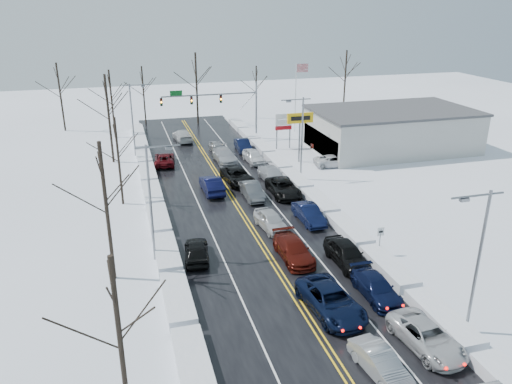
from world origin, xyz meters
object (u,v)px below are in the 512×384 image
object	(u,v)px
oncoming_car_0	(212,192)
flagpole	(297,92)
traffic_signal_mast	(221,102)
tires_plus_sign	(300,121)
dealership_building	(391,129)

from	to	relation	value
oncoming_car_0	flagpole	bearing A→B (deg)	-129.68
traffic_signal_mast	flagpole	world-z (taller)	flagpole
tires_plus_sign	oncoming_car_0	world-z (taller)	tires_plus_sign
tires_plus_sign	oncoming_car_0	xyz separation A→B (m)	(-12.15, -7.31, -4.99)
tires_plus_sign	flagpole	size ratio (longest dim) A/B	0.60
dealership_building	oncoming_car_0	xyz separation A→B (m)	(-25.62, -9.32, -2.66)
dealership_building	oncoming_car_0	bearing A→B (deg)	-160.01
tires_plus_sign	dealership_building	world-z (taller)	tires_plus_sign
tires_plus_sign	dealership_building	bearing A→B (deg)	8.47
traffic_signal_mast	dealership_building	size ratio (longest dim) A/B	0.65
traffic_signal_mast	oncoming_car_0	bearing A→B (deg)	-104.77
traffic_signal_mast	tires_plus_sign	world-z (taller)	traffic_signal_mast
flagpole	tires_plus_sign	bearing A→B (deg)	-108.44
flagpole	oncoming_car_0	bearing A→B (deg)	-128.27
oncoming_car_0	traffic_signal_mast	bearing A→B (deg)	-106.18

